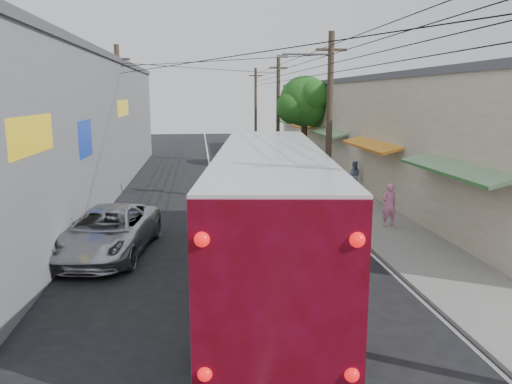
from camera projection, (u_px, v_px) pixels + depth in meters
ground at (239, 352)px, 10.28m from camera, size 120.00×120.00×0.00m
sidewalk at (319, 181)px, 30.49m from camera, size 3.00×80.00×0.12m
building_right at (380, 128)px, 32.35m from camera, size 7.09×40.00×6.25m
building_left at (50, 125)px, 26.19m from camera, size 7.20×36.00×7.25m
utility_poles at (264, 114)px, 29.66m from camera, size 11.80×45.28×8.00m
street_tree at (306, 103)px, 35.52m from camera, size 4.40×4.00×6.60m
coach_bus at (270, 213)px, 14.04m from camera, size 4.28×13.36×3.79m
jeepney at (108, 232)px, 16.50m from camera, size 3.29×5.86×1.55m
parked_suv at (281, 175)px, 28.10m from camera, size 2.83×5.71×1.60m
parked_car_mid at (281, 166)px, 32.70m from camera, size 1.93×4.06×1.34m
parked_car_far at (255, 150)px, 40.60m from camera, size 2.06×5.03×1.62m
pedestrian_near at (389, 205)px, 19.62m from camera, size 0.64×0.44×1.70m
pedestrian_far at (354, 176)px, 27.11m from camera, size 0.95×0.87×1.59m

